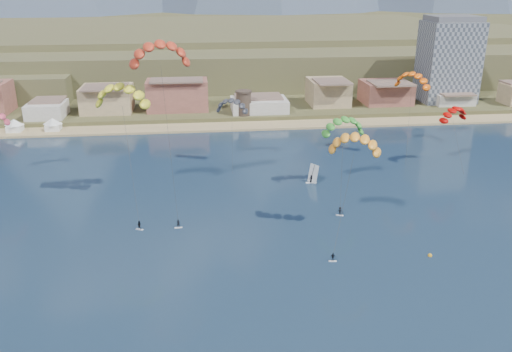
{
  "coord_description": "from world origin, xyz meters",
  "views": [
    {
      "loc": [
        -11.2,
        -66.45,
        47.46
      ],
      "look_at": [
        0.0,
        32.0,
        10.0
      ],
      "focal_mm": 37.04,
      "sensor_mm": 36.0,
      "label": 1
    }
  ],
  "objects_px": {
    "apartment_tower": "(449,60)",
    "windsurfer": "(312,177)",
    "kitesurfer_green": "(344,124)",
    "buoy": "(430,255)",
    "watchtower": "(244,103)",
    "kitesurfer_yellow": "(121,92)",
    "kitesurfer_orange": "(355,140)",
    "kitesurfer_red": "(160,49)"
  },
  "relations": [
    {
      "from": "apartment_tower",
      "to": "windsurfer",
      "type": "relative_size",
      "value": 6.86
    },
    {
      "from": "kitesurfer_green",
      "to": "buoy",
      "type": "bearing_deg",
      "value": -77.62
    },
    {
      "from": "watchtower",
      "to": "kitesurfer_green",
      "type": "height_order",
      "value": "kitesurfer_green"
    },
    {
      "from": "kitesurfer_yellow",
      "to": "windsurfer",
      "type": "xyz_separation_m",
      "value": [
        42.93,
        7.19,
        -23.57
      ]
    },
    {
      "from": "apartment_tower",
      "to": "kitesurfer_orange",
      "type": "distance_m",
      "value": 122.69
    },
    {
      "from": "kitesurfer_red",
      "to": "windsurfer",
      "type": "relative_size",
      "value": 7.96
    },
    {
      "from": "apartment_tower",
      "to": "kitesurfer_yellow",
      "type": "relative_size",
      "value": 1.09
    },
    {
      "from": "kitesurfer_red",
      "to": "buoy",
      "type": "relative_size",
      "value": 47.85
    },
    {
      "from": "kitesurfer_orange",
      "to": "buoy",
      "type": "xyz_separation_m",
      "value": [
        11.87,
        -11.49,
        -18.76
      ]
    },
    {
      "from": "apartment_tower",
      "to": "kitesurfer_red",
      "type": "height_order",
      "value": "kitesurfer_red"
    },
    {
      "from": "kitesurfer_yellow",
      "to": "windsurfer",
      "type": "height_order",
      "value": "kitesurfer_yellow"
    },
    {
      "from": "watchtower",
      "to": "kitesurfer_red",
      "type": "bearing_deg",
      "value": -107.86
    },
    {
      "from": "watchtower",
      "to": "windsurfer",
      "type": "bearing_deg",
      "value": -79.84
    },
    {
      "from": "kitesurfer_red",
      "to": "kitesurfer_yellow",
      "type": "distance_m",
      "value": 12.7
    },
    {
      "from": "windsurfer",
      "to": "kitesurfer_orange",
      "type": "bearing_deg",
      "value": -86.25
    },
    {
      "from": "kitesurfer_red",
      "to": "kitesurfer_orange",
      "type": "relative_size",
      "value": 1.62
    },
    {
      "from": "apartment_tower",
      "to": "watchtower",
      "type": "distance_m",
      "value": 82.02
    },
    {
      "from": "kitesurfer_orange",
      "to": "kitesurfer_green",
      "type": "bearing_deg",
      "value": 79.24
    },
    {
      "from": "kitesurfer_green",
      "to": "windsurfer",
      "type": "height_order",
      "value": "kitesurfer_green"
    },
    {
      "from": "kitesurfer_yellow",
      "to": "buoy",
      "type": "height_order",
      "value": "kitesurfer_yellow"
    },
    {
      "from": "apartment_tower",
      "to": "kitesurfer_green",
      "type": "xyz_separation_m",
      "value": [
        -62.81,
        -79.87,
        -2.03
      ]
    },
    {
      "from": "kitesurfer_green",
      "to": "kitesurfer_yellow",
      "type": "bearing_deg",
      "value": -176.15
    },
    {
      "from": "kitesurfer_red",
      "to": "windsurfer",
      "type": "distance_m",
      "value": 48.22
    },
    {
      "from": "windsurfer",
      "to": "kitesurfer_yellow",
      "type": "bearing_deg",
      "value": -170.49
    },
    {
      "from": "apartment_tower",
      "to": "watchtower",
      "type": "height_order",
      "value": "apartment_tower"
    },
    {
      "from": "kitesurfer_yellow",
      "to": "kitesurfer_green",
      "type": "bearing_deg",
      "value": 3.85
    },
    {
      "from": "apartment_tower",
      "to": "kitesurfer_green",
      "type": "relative_size",
      "value": 1.5
    },
    {
      "from": "watchtower",
      "to": "kitesurfer_yellow",
      "type": "xyz_separation_m",
      "value": [
        -31.82,
        -69.17,
        18.68
      ]
    },
    {
      "from": "kitesurfer_green",
      "to": "buoy",
      "type": "height_order",
      "value": "kitesurfer_green"
    },
    {
      "from": "kitesurfer_orange",
      "to": "kitesurfer_yellow",
      "type": "bearing_deg",
      "value": 156.4
    },
    {
      "from": "kitesurfer_red",
      "to": "kitesurfer_green",
      "type": "relative_size",
      "value": 1.74
    },
    {
      "from": "watchtower",
      "to": "windsurfer",
      "type": "relative_size",
      "value": 1.84
    },
    {
      "from": "kitesurfer_orange",
      "to": "kitesurfer_green",
      "type": "xyz_separation_m",
      "value": [
        4.33,
        22.82,
        -3.1
      ]
    },
    {
      "from": "watchtower",
      "to": "kitesurfer_green",
      "type": "distance_m",
      "value": 68.72
    },
    {
      "from": "apartment_tower",
      "to": "kitesurfer_red",
      "type": "xyz_separation_m",
      "value": [
        -103.16,
        -85.89,
        16.1
      ]
    },
    {
      "from": "kitesurfer_yellow",
      "to": "kitesurfer_green",
      "type": "height_order",
      "value": "kitesurfer_yellow"
    },
    {
      "from": "watchtower",
      "to": "buoy",
      "type": "bearing_deg",
      "value": -76.14
    },
    {
      "from": "kitesurfer_orange",
      "to": "windsurfer",
      "type": "xyz_separation_m",
      "value": [
        -1.75,
        26.71,
        -17.41
      ]
    },
    {
      "from": "kitesurfer_yellow",
      "to": "kitesurfer_orange",
      "type": "xyz_separation_m",
      "value": [
        44.68,
        -19.52,
        -6.16
      ]
    },
    {
      "from": "kitesurfer_yellow",
      "to": "buoy",
      "type": "distance_m",
      "value": 69.14
    },
    {
      "from": "apartment_tower",
      "to": "watchtower",
      "type": "xyz_separation_m",
      "value": [
        -80.0,
        -14.0,
        -11.45
      ]
    },
    {
      "from": "apartment_tower",
      "to": "buoy",
      "type": "xyz_separation_m",
      "value": [
        -55.28,
        -114.18,
        -17.69
      ]
    }
  ]
}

